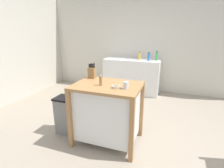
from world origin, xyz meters
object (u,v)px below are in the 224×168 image
(kitchen_island, at_px, (107,111))
(bottle_hand_soap, at_px, (140,56))
(drinking_cup, at_px, (126,85))
(pepper_grinder, at_px, (101,80))
(sink_faucet, at_px, (134,54))
(bowl_ceramic_small, at_px, (116,87))
(trash_bin, at_px, (67,115))
(bottle_dish_soap, at_px, (157,56))
(bottle_spray_cleaner, at_px, (149,57))
(knife_block, at_px, (92,72))

(kitchen_island, height_order, bottle_hand_soap, bottle_hand_soap)
(drinking_cup, height_order, pepper_grinder, pepper_grinder)
(sink_faucet, bearing_deg, bottle_hand_soap, -47.71)
(bowl_ceramic_small, distance_m, trash_bin, 1.10)
(bottle_dish_soap, bearing_deg, bottle_spray_cleaner, -154.69)
(kitchen_island, xyz_separation_m, sink_faucet, (-0.21, 2.51, 0.50))
(sink_faucet, bearing_deg, drinking_cup, -78.96)
(bowl_ceramic_small, relative_size, bottle_dish_soap, 0.47)
(trash_bin, bearing_deg, kitchen_island, -0.00)
(drinking_cup, xyz_separation_m, bottle_spray_cleaner, (-0.07, 2.38, 0.03))
(knife_block, height_order, bowl_ceramic_small, knife_block)
(bowl_ceramic_small, height_order, bottle_dish_soap, bottle_dish_soap)
(sink_faucet, xyz_separation_m, bottle_dish_soap, (0.63, -0.13, 0.00))
(bottle_hand_soap, bearing_deg, drinking_cup, -82.76)
(knife_block, bearing_deg, bottle_spray_cleaner, 73.62)
(bottle_spray_cleaner, bearing_deg, trash_bin, -112.73)
(bottle_spray_cleaner, distance_m, bottle_hand_soap, 0.23)
(bottle_hand_soap, bearing_deg, pepper_grinder, -91.78)
(knife_block, relative_size, bottle_hand_soap, 1.16)
(trash_bin, bearing_deg, drinking_cup, -4.91)
(knife_block, bearing_deg, pepper_grinder, -47.32)
(bottle_spray_cleaner, xyz_separation_m, bottle_hand_soap, (-0.23, -0.01, 0.00))
(sink_faucet, relative_size, bottle_dish_soap, 0.91)
(bottle_spray_cleaner, relative_size, bottle_hand_soap, 0.98)
(kitchen_island, relative_size, drinking_cup, 9.87)
(knife_block, bearing_deg, sink_faucet, 85.96)
(trash_bin, distance_m, bottle_hand_soap, 2.49)
(drinking_cup, bearing_deg, bottle_dish_soap, 87.23)
(trash_bin, relative_size, bottle_spray_cleaner, 2.98)
(pepper_grinder, relative_size, bottle_spray_cleaner, 0.74)
(kitchen_island, bearing_deg, knife_block, 145.28)
(drinking_cup, bearing_deg, sink_faucet, 101.04)
(kitchen_island, bearing_deg, bottle_hand_soap, 90.00)
(knife_block, height_order, trash_bin, knife_block)
(bowl_ceramic_small, distance_m, bottle_spray_cleaner, 2.39)
(bowl_ceramic_small, xyz_separation_m, bottle_spray_cleaner, (0.07, 2.39, 0.06))
(bottle_spray_cleaner, bearing_deg, bottle_hand_soap, -177.76)
(drinking_cup, distance_m, sink_faucet, 2.64)
(kitchen_island, bearing_deg, bottle_spray_cleaner, 84.15)
(trash_bin, height_order, bottle_dish_soap, bottle_dish_soap)
(pepper_grinder, bearing_deg, kitchen_island, 41.03)
(kitchen_island, xyz_separation_m, bottle_spray_cleaner, (0.23, 2.29, 0.49))
(knife_block, xyz_separation_m, pepper_grinder, (0.29, -0.32, -0.02))
(knife_block, relative_size, pepper_grinder, 1.61)
(trash_bin, distance_m, bottle_dish_soap, 2.73)
(kitchen_island, xyz_separation_m, drinking_cup, (0.30, -0.09, 0.46))
(bottle_spray_cleaner, bearing_deg, pepper_grinder, -97.44)
(drinking_cup, relative_size, bottle_spray_cleaner, 0.47)
(knife_block, height_order, sink_faucet, knife_block)
(bottle_hand_soap, xyz_separation_m, bottle_dish_soap, (0.42, 0.10, 0.01))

